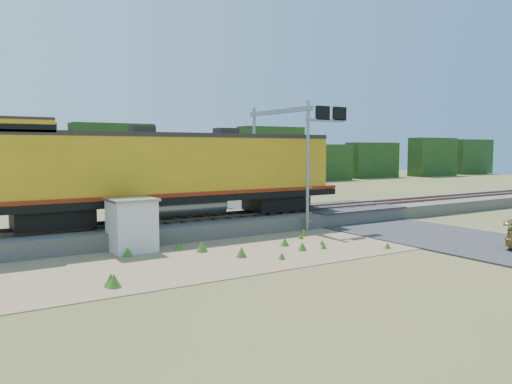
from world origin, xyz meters
TOP-DOWN VIEW (x-y plane):
  - ground at (0.00, 0.00)m, footprint 140.00×140.00m
  - ballast at (0.00, 6.00)m, footprint 70.00×5.00m
  - rails at (0.00, 6.00)m, footprint 70.00×1.54m
  - dirt_shoulder at (-2.00, 0.50)m, footprint 26.00×8.00m
  - road at (7.00, 0.74)m, footprint 7.00×66.00m
  - tree_line_north at (0.00, 38.00)m, footprint 130.00×3.00m
  - weed_clumps at (-3.50, 0.10)m, footprint 15.00×6.20m
  - locomotive at (-4.68, 6.00)m, footprint 19.51×2.98m
  - shed at (-7.92, 3.10)m, footprint 2.07×2.07m
  - signal_gantry at (2.51, 5.33)m, footprint 2.87×6.20m

SIDE VIEW (x-z plane):
  - ground at x=0.00m, z-range 0.00..0.00m
  - weed_clumps at x=-3.50m, z-range -0.28..0.28m
  - dirt_shoulder at x=-2.00m, z-range 0.00..0.03m
  - road at x=7.00m, z-range -0.34..0.52m
  - ballast at x=0.00m, z-range 0.00..0.80m
  - rails at x=0.00m, z-range 0.80..0.96m
  - shed at x=-7.92m, z-range 0.02..2.44m
  - tree_line_north at x=0.00m, z-range -0.18..6.32m
  - locomotive at x=-4.68m, z-range 0.93..5.96m
  - signal_gantry at x=2.51m, z-range 1.80..9.05m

